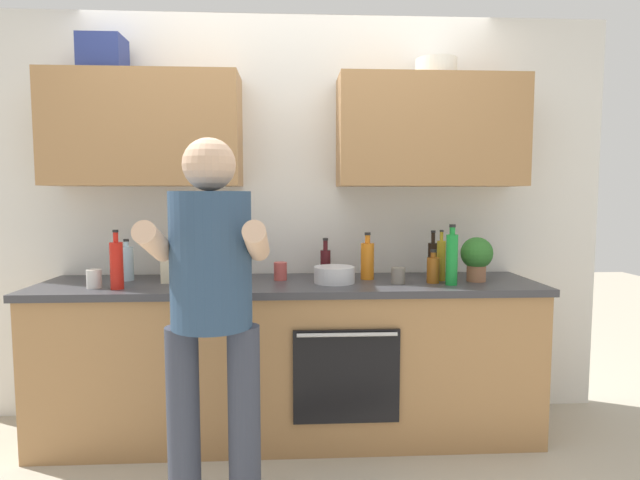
% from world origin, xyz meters
% --- Properties ---
extents(ground_plane, '(12.00, 12.00, 0.00)m').
position_xyz_m(ground_plane, '(0.00, 0.00, 0.00)').
color(ground_plane, '#B2A893').
extents(back_wall_unit, '(4.00, 0.38, 2.50)m').
position_xyz_m(back_wall_unit, '(-0.00, 0.28, 1.49)').
color(back_wall_unit, silver).
rests_on(back_wall_unit, ground).
extents(counter, '(2.84, 0.67, 0.90)m').
position_xyz_m(counter, '(0.00, -0.00, 0.45)').
color(counter, '#A37547').
rests_on(counter, ground).
extents(person_standing, '(0.49, 0.45, 1.63)m').
position_xyz_m(person_standing, '(-0.33, -0.76, 0.96)').
color(person_standing, '#383D4C').
rests_on(person_standing, ground).
extents(bottle_juice, '(0.08, 0.08, 0.28)m').
position_xyz_m(bottle_juice, '(0.46, 0.08, 1.01)').
color(bottle_juice, orange).
rests_on(bottle_juice, counter).
extents(bottle_water, '(0.08, 0.08, 0.24)m').
position_xyz_m(bottle_water, '(-0.95, 0.11, 1.00)').
color(bottle_water, silver).
rests_on(bottle_water, counter).
extents(bottle_syrup, '(0.07, 0.07, 0.19)m').
position_xyz_m(bottle_syrup, '(0.81, -0.07, 0.98)').
color(bottle_syrup, '#8C4C14').
rests_on(bottle_syrup, counter).
extents(bottle_soda, '(0.06, 0.06, 0.34)m').
position_xyz_m(bottle_soda, '(0.89, -0.14, 1.05)').
color(bottle_soda, '#198C33').
rests_on(bottle_soda, counter).
extents(bottle_hotsauce, '(0.07, 0.07, 0.31)m').
position_xyz_m(bottle_hotsauce, '(-0.91, -0.17, 1.03)').
color(bottle_hotsauce, red).
rests_on(bottle_hotsauce, counter).
extents(bottle_soy, '(0.06, 0.06, 0.28)m').
position_xyz_m(bottle_soy, '(0.87, 0.14, 1.01)').
color(bottle_soy, black).
rests_on(bottle_soy, counter).
extents(bottle_wine, '(0.06, 0.06, 0.24)m').
position_xyz_m(bottle_wine, '(0.22, 0.18, 0.99)').
color(bottle_wine, '#471419').
rests_on(bottle_wine, counter).
extents(bottle_oil, '(0.05, 0.05, 0.30)m').
position_xyz_m(bottle_oil, '(0.88, 0.00, 1.02)').
color(bottle_oil, olive).
rests_on(bottle_oil, counter).
extents(cup_ceramic, '(0.08, 0.08, 0.11)m').
position_xyz_m(cup_ceramic, '(-0.06, 0.07, 0.95)').
color(cup_ceramic, '#BF4C47').
rests_on(cup_ceramic, counter).
extents(cup_stoneware, '(0.08, 0.08, 0.09)m').
position_xyz_m(cup_stoneware, '(0.61, -0.09, 0.95)').
color(cup_stoneware, slate).
rests_on(cup_stoneware, counter).
extents(cup_coffee, '(0.08, 0.08, 0.10)m').
position_xyz_m(cup_coffee, '(-1.05, -0.13, 0.95)').
color(cup_coffee, white).
rests_on(cup_coffee, counter).
extents(mixing_bowl, '(0.23, 0.23, 0.09)m').
position_xyz_m(mixing_bowl, '(0.25, -0.04, 0.95)').
color(mixing_bowl, silver).
rests_on(mixing_bowl, counter).
extents(knife_block, '(0.10, 0.14, 0.30)m').
position_xyz_m(knife_block, '(-0.37, -0.14, 1.02)').
color(knife_block, brown).
rests_on(knife_block, counter).
extents(potted_herb, '(0.18, 0.18, 0.26)m').
position_xyz_m(potted_herb, '(1.07, -0.03, 1.05)').
color(potted_herb, '#9E6647').
rests_on(potted_herb, counter).
extents(grocery_bag_rice, '(0.22, 0.24, 0.24)m').
position_xyz_m(grocery_bag_rice, '(-0.62, 0.08, 1.02)').
color(grocery_bag_rice, beige).
rests_on(grocery_bag_rice, counter).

